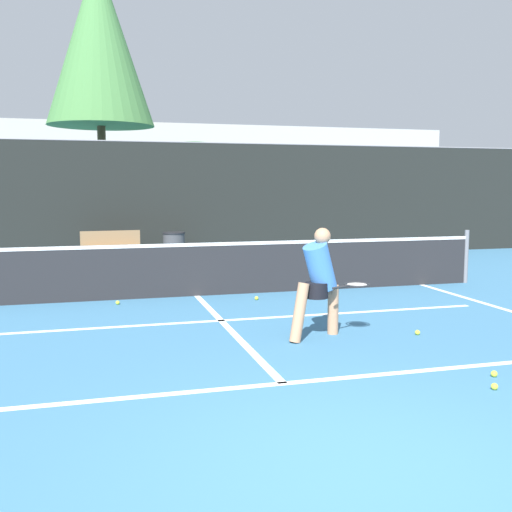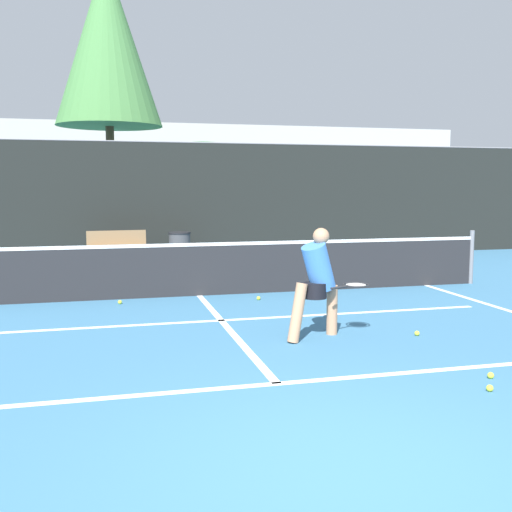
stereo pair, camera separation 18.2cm
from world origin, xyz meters
name	(u,v)px [view 2 (the right image)]	position (x,y,z in m)	size (l,w,h in m)	color
ground_plane	(362,480)	(0.00, 0.00, 0.00)	(100.00, 100.00, 0.00)	teal
court_baseline_near	(277,384)	(0.00, 2.02, 0.00)	(11.00, 0.10, 0.01)	white
court_service_line	(221,320)	(0.00, 4.92, 0.00)	(8.25, 0.10, 0.01)	white
court_center_mark	(227,327)	(0.00, 4.49, 0.00)	(0.10, 4.95, 0.01)	white
court_sideline_right	(508,310)	(4.51, 4.49, 0.00)	(0.10, 5.95, 0.01)	white
net	(199,267)	(0.00, 6.97, 0.51)	(11.09, 0.09, 1.07)	slate
fence_back	(166,201)	(0.00, 12.50, 1.55)	(24.00, 0.06, 3.11)	black
player_practicing	(318,279)	(1.02, 3.64, 0.76)	(1.23, 0.47, 1.42)	tan
tennis_ball_scattered_2	(490,388)	(1.91, 1.30, 0.03)	(0.07, 0.07, 0.07)	#D1E033
tennis_ball_scattered_3	(417,333)	(2.32, 3.41, 0.03)	(0.07, 0.07, 0.07)	#D1E033
tennis_ball_scattered_4	(491,375)	(2.16, 1.64, 0.03)	(0.07, 0.07, 0.07)	#D1E033
tennis_ball_scattered_5	(259,298)	(0.92, 6.31, 0.03)	(0.07, 0.07, 0.07)	#D1E033
tennis_ball_scattered_6	(120,302)	(-1.40, 6.54, 0.03)	(0.07, 0.07, 0.07)	#D1E033
courtside_bench	(117,247)	(-1.32, 11.49, 0.46)	(1.45, 0.46, 0.86)	olive
trash_bin	(180,247)	(0.23, 11.62, 0.40)	(0.57, 0.57, 0.79)	#3F3F42
parked_car	(191,231)	(0.98, 14.90, 0.56)	(1.68, 4.19, 1.32)	black
tree_west	(107,42)	(-1.33, 17.83, 6.73)	(3.58, 3.58, 9.53)	brown
tree_mid	(202,155)	(2.11, 19.45, 3.13)	(3.11, 3.11, 3.63)	brown
building_far	(134,174)	(0.00, 29.05, 2.59)	(36.00, 2.40, 5.18)	#B2ADA3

